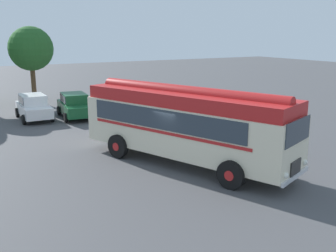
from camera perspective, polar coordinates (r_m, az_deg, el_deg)
The scene contains 7 objects.
ground_plane at distance 17.82m, azimuth 1.16°, elevation -5.22°, with size 120.00×120.00×0.00m, color #474749.
vintage_bus at distance 17.14m, azimuth 2.52°, elevation 0.60°, with size 5.94×10.29×3.49m.
car_near_left at distance 27.86m, azimuth -18.93°, elevation 2.65°, with size 1.99×4.22×1.66m.
car_mid_left at distance 27.65m, azimuth -13.39°, elevation 2.93°, with size 2.24×4.33×1.66m.
car_mid_right at distance 28.83m, azimuth -7.70°, elevation 3.59°, with size 2.35×4.38×1.66m.
car_far_right at distance 29.53m, azimuth -3.07°, elevation 3.93°, with size 2.27×4.35×1.66m.
tree_centre at distance 34.32m, azimuth -19.24°, elevation 10.57°, with size 3.57×3.57×6.23m.
Camera 1 is at (-8.70, -14.47, 5.68)m, focal length 42.00 mm.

